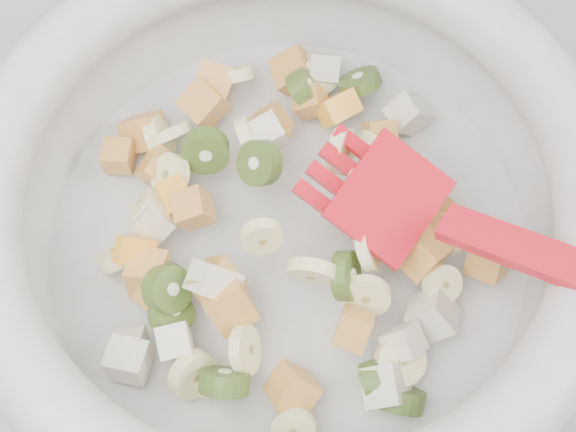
{
  "coord_description": "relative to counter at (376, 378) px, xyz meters",
  "views": [
    {
      "loc": [
        -0.1,
        1.19,
        1.39
      ],
      "look_at": [
        -0.1,
        1.41,
        0.95
      ],
      "focal_mm": 55.0,
      "sensor_mm": 36.0,
      "label": 1
    }
  ],
  "objects": [
    {
      "name": "counter",
      "position": [
        0.0,
        0.0,
        0.0
      ],
      "size": [
        2.0,
        0.6,
        0.9
      ],
      "primitive_type": "cube",
      "color": "gray",
      "rests_on": "ground"
    },
    {
      "name": "mixing_bowl",
      "position": [
        -0.1,
        -0.04,
        0.5
      ],
      "size": [
        0.43,
        0.36,
        0.14
      ],
      "color": "silver",
      "rests_on": "counter"
    }
  ]
}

